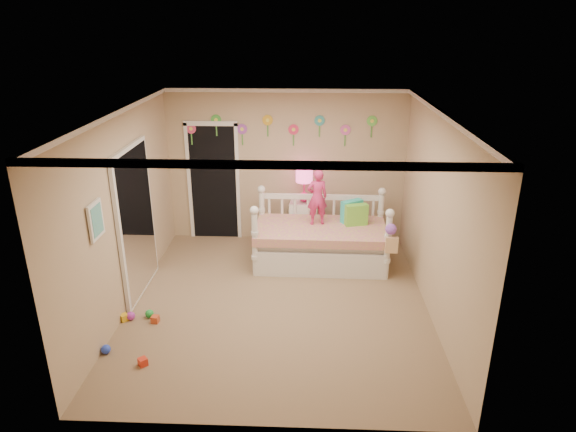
{
  "coord_description": "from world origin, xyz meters",
  "views": [
    {
      "loc": [
        0.37,
        -5.99,
        3.62
      ],
      "look_at": [
        0.1,
        0.6,
        1.05
      ],
      "focal_mm": 31.47,
      "sensor_mm": 36.0,
      "label": 1
    }
  ],
  "objects_px": {
    "table_lamp": "(304,179)",
    "child": "(317,197)",
    "daybed": "(321,230)",
    "nightstand": "(304,223)"
  },
  "relations": [
    {
      "from": "daybed",
      "to": "child",
      "type": "relative_size",
      "value": 2.33
    },
    {
      "from": "nightstand",
      "to": "table_lamp",
      "type": "distance_m",
      "value": 0.79
    },
    {
      "from": "daybed",
      "to": "child",
      "type": "bearing_deg",
      "value": 124.11
    },
    {
      "from": "table_lamp",
      "to": "child",
      "type": "bearing_deg",
      "value": -71.43
    },
    {
      "from": "daybed",
      "to": "nightstand",
      "type": "height_order",
      "value": "daybed"
    },
    {
      "from": "child",
      "to": "nightstand",
      "type": "bearing_deg",
      "value": -82.94
    },
    {
      "from": "nightstand",
      "to": "table_lamp",
      "type": "relative_size",
      "value": 1.25
    },
    {
      "from": "nightstand",
      "to": "table_lamp",
      "type": "bearing_deg",
      "value": 0.0
    },
    {
      "from": "daybed",
      "to": "table_lamp",
      "type": "xyz_separation_m",
      "value": [
        -0.27,
        0.72,
        0.62
      ]
    },
    {
      "from": "daybed",
      "to": "table_lamp",
      "type": "height_order",
      "value": "table_lamp"
    }
  ]
}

